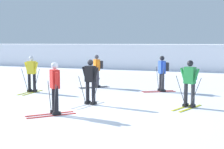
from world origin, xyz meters
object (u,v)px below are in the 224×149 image
object	(u,v)px
skier_orange	(97,69)
skier_blue	(162,72)
skier_black	(90,81)
skier_yellow	(32,73)
skier_green	(190,81)
skier_red	(55,87)

from	to	relation	value
skier_orange	skier_blue	bearing A→B (deg)	-2.83
skier_black	skier_yellow	distance (m)	4.13
skier_yellow	skier_blue	bearing A→B (deg)	22.01
skier_black	skier_green	xyz separation A→B (m)	(3.56, 0.81, 0.04)
skier_red	skier_orange	bearing A→B (deg)	100.01
skier_black	skier_blue	size ratio (longest dim) A/B	1.00
skier_yellow	skier_red	bearing A→B (deg)	-46.37
skier_yellow	skier_green	size ratio (longest dim) A/B	1.00
skier_black	skier_green	bearing A→B (deg)	12.91
skier_yellow	skier_red	distance (m)	4.86
skier_orange	skier_red	size ratio (longest dim) A/B	1.00
skier_green	skier_red	xyz separation A→B (m)	(-3.99, -2.66, -0.04)
skier_black	skier_green	size ratio (longest dim) A/B	1.00
skier_yellow	skier_black	bearing A→B (deg)	-23.84
skier_black	skier_green	distance (m)	3.65
skier_black	skier_yellow	xyz separation A→B (m)	(-3.78, 1.67, 0.00)
skier_yellow	skier_orange	bearing A→B (deg)	47.38
skier_black	skier_orange	xyz separation A→B (m)	(-1.49, 4.16, 0.04)
skier_blue	skier_black	bearing A→B (deg)	-116.13
skier_yellow	skier_blue	size ratio (longest dim) A/B	1.00
skier_orange	skier_blue	size ratio (longest dim) A/B	1.00
skier_black	skier_blue	xyz separation A→B (m)	(1.96, 3.99, 0.04)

